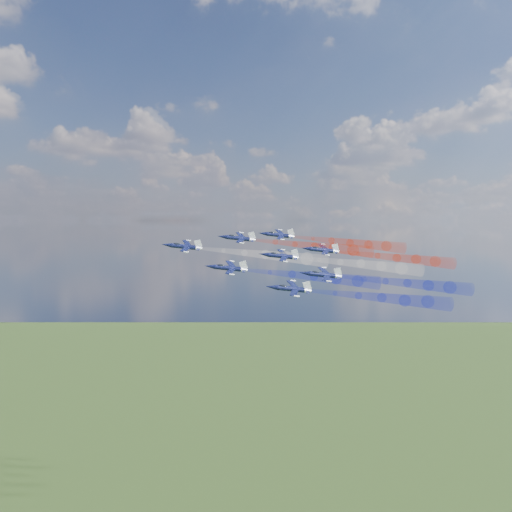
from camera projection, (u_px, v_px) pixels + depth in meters
jet_lead at (184, 247)px, 156.23m from camera, size 14.57×14.01×6.88m
trail_lead at (265, 255)px, 157.96m from camera, size 31.63×22.18×8.36m
jet_inner_left at (228, 268)px, 147.39m from camera, size 14.57×14.01×6.88m
trail_inner_left at (314, 277)px, 149.12m from camera, size 31.63×22.18×8.36m
jet_inner_right at (238, 238)px, 166.20m from camera, size 14.57×14.01×6.88m
trail_inner_right at (314, 246)px, 167.94m from camera, size 31.63×22.18×8.36m
jet_outer_left at (291, 289)px, 137.78m from camera, size 14.57×14.01×6.88m
trail_outer_left at (382, 298)px, 139.51m from camera, size 31.63×22.18×8.36m
jet_center_third at (281, 256)px, 156.42m from camera, size 14.57×14.01×6.88m
trail_center_third at (361, 264)px, 158.15m from camera, size 31.63×22.18×8.36m
jet_outer_right at (278, 235)px, 175.26m from camera, size 14.57×14.01×6.88m
trail_outer_right at (350, 242)px, 176.99m from camera, size 31.63×22.18×8.36m
jet_rear_left at (323, 275)px, 147.72m from camera, size 14.57×14.01×6.88m
trail_rear_left at (407, 283)px, 149.46m from camera, size 31.63×22.18×8.36m
jet_rear_right at (322, 250)px, 166.65m from camera, size 14.57×14.01×6.88m
trail_rear_right at (397, 258)px, 168.38m from camera, size 31.63×22.18×8.36m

